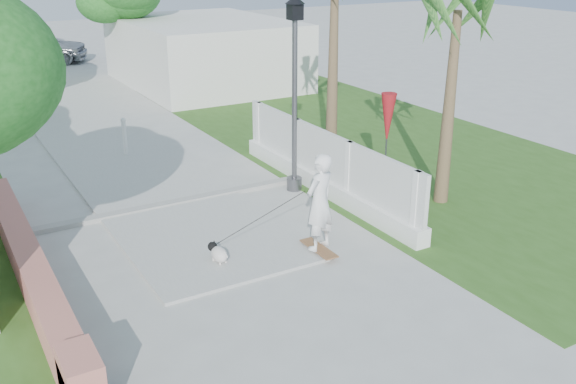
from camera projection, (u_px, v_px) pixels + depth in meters
ground at (315, 340)px, 9.46m from camera, size 90.00×90.00×0.00m
path_strip at (47, 89)px, 25.57m from camera, size 3.20×36.00×0.06m
curb at (171, 204)px, 14.28m from camera, size 6.50×0.25×0.10m
grass_right at (369, 139)px, 19.18m from camera, size 8.00×20.00×0.01m
pink_wall at (34, 275)px, 10.67m from camera, size 0.45×8.20×0.80m
lattice_fence at (324, 170)px, 14.89m from camera, size 0.35×7.00×1.50m
building_right at (204, 52)px, 26.31m from camera, size 6.00×8.00×2.60m
street_lamp at (295, 89)px, 14.37m from camera, size 0.44×0.44×4.44m
bollard at (125, 136)px, 17.41m from camera, size 0.14×0.14×1.09m
patio_umbrella at (388, 120)px, 14.72m from camera, size 0.36×0.36×2.30m
palm_near at (457, 22)px, 13.13m from camera, size 1.80×1.80×4.70m
skateboarder at (281, 213)px, 11.68m from camera, size 2.20×1.23×1.97m
dog at (218, 253)px, 11.63m from camera, size 0.34×0.58×0.40m
parked_car at (34, 46)px, 31.03m from camera, size 5.26×3.72×1.66m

